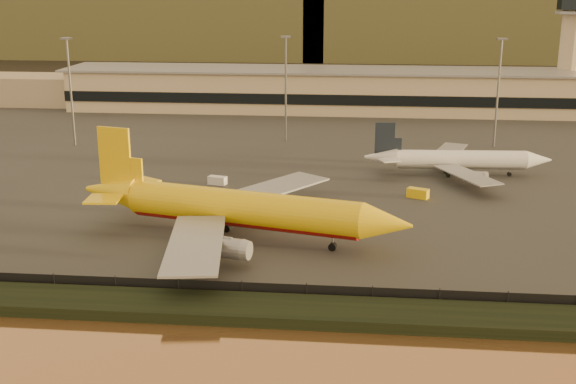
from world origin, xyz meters
name	(u,v)px	position (x,y,z in m)	size (l,w,h in m)	color
ground	(299,263)	(0.00, 0.00, 0.00)	(900.00, 900.00, 0.00)	black
embankment	(287,311)	(0.00, -17.00, 0.70)	(320.00, 7.00, 1.40)	black
tarmac	(329,130)	(0.00, 95.00, 0.10)	(320.00, 220.00, 0.20)	#2D2D2D
perimeter_fence	(290,292)	(0.00, -13.00, 1.30)	(300.00, 0.05, 2.20)	black
terminal_building	(286,90)	(-14.52, 125.55, 6.25)	(202.00, 25.00, 12.60)	tan
control_tower	(571,39)	(70.00, 131.00, 21.66)	(11.20, 11.20, 35.50)	tan
apron_light_masts	(391,82)	(15.00, 75.00, 15.70)	(152.20, 12.20, 25.40)	slate
dhl_cargo_jet	(238,209)	(-10.03, 8.44, 4.95)	(52.71, 50.63, 15.90)	yellow
white_narrowbody_jet	(458,160)	(27.87, 49.95, 3.42)	(37.51, 36.57, 10.78)	white
gse_vehicle_yellow	(418,193)	(18.86, 33.22, 1.05)	(3.80, 1.71, 1.71)	yellow
gse_vehicle_white	(217,180)	(-19.12, 38.59, 0.99)	(3.53, 1.59, 1.59)	white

